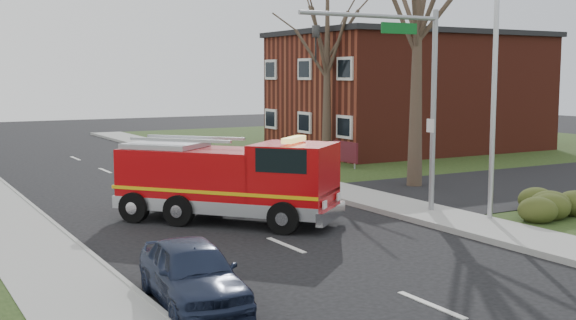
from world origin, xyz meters
TOP-DOWN VIEW (x-y plane):
  - ground at (0.00, 0.00)m, footprint 120.00×120.00m
  - sidewalk_right at (6.20, 0.00)m, footprint 2.40×80.00m
  - sidewalk_left at (-6.20, 0.00)m, footprint 2.40×80.00m
  - brick_building at (19.00, 18.00)m, footprint 15.40×10.40m
  - health_center_sign at (10.50, 12.50)m, footprint 0.12×2.00m
  - hedge_corner at (9.00, -1.00)m, footprint 2.80×2.00m
  - bare_tree_near at (9.50, 6.00)m, footprint 6.00×6.00m
  - bare_tree_far at (11.00, 15.00)m, footprint 5.25×5.25m
  - traffic_signal_mast at (5.21, 1.50)m, footprint 5.29×0.18m
  - streetlight_pole at (7.14, -0.50)m, footprint 1.48×0.16m
  - fire_engine at (0.04, 3.72)m, footprint 6.28×6.80m
  - parked_car_maroon at (-4.20, -3.54)m, footprint 2.01×4.11m

SIDE VIEW (x-z plane):
  - ground at x=0.00m, z-range 0.00..0.00m
  - sidewalk_right at x=6.20m, z-range 0.00..0.15m
  - sidewalk_left at x=-6.20m, z-range 0.00..0.15m
  - hedge_corner at x=9.00m, z-range 0.13..1.03m
  - parked_car_maroon at x=-4.20m, z-range 0.00..1.35m
  - health_center_sign at x=10.50m, z-range 0.18..1.58m
  - fire_engine at x=0.04m, z-range -0.13..2.66m
  - brick_building at x=19.00m, z-range 0.03..7.28m
  - streetlight_pole at x=7.14m, z-range 0.35..8.75m
  - traffic_signal_mast at x=5.21m, z-range 1.31..8.11m
  - bare_tree_far at x=11.00m, z-range 1.24..11.74m
  - bare_tree_near at x=9.50m, z-range 1.41..13.41m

